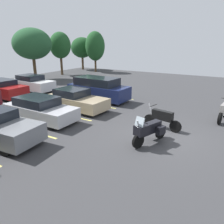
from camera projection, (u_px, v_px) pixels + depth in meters
name	position (u px, v px, depth m)	size (l,w,h in m)	color
ground	(159.00, 137.00, 10.67)	(44.00, 44.00, 0.10)	#38383A
motorcycle_touring	(149.00, 130.00, 9.73)	(2.12, 1.09, 1.40)	black
motorcycle_second	(162.00, 118.00, 11.44)	(0.69, 2.13, 1.25)	black
motorcycle_third	(224.00, 111.00, 12.60)	(2.14, 0.62, 1.33)	black
parking_stripes	(43.00, 121.00, 12.74)	(14.42, 4.88, 0.01)	#EAE066
car_silver	(40.00, 109.00, 12.64)	(1.85, 4.48, 1.39)	#B7B7BC
car_tan	(76.00, 100.00, 14.70)	(2.14, 4.47, 1.40)	tan
car_navy	(98.00, 89.00, 17.07)	(2.13, 4.91, 1.77)	navy
car_far_red	(2.00, 89.00, 17.93)	(1.99, 4.41, 1.45)	maroon
car_far_white	(32.00, 83.00, 20.17)	(1.94, 4.40, 1.50)	white
tree_center_right	(32.00, 44.00, 25.46)	(4.46, 4.46, 5.96)	#4C3823
tree_left	(82.00, 48.00, 35.36)	(3.59, 3.59, 5.10)	#4C3823
tree_center_left	(60.00, 45.00, 29.35)	(2.83, 2.83, 5.68)	#4C3823
tree_center	(95.00, 46.00, 32.41)	(2.88, 2.88, 5.89)	#4C3823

